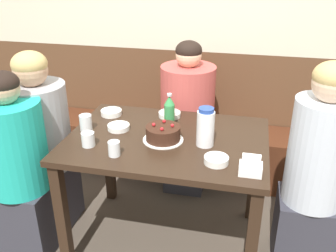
{
  "coord_description": "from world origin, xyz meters",
  "views": [
    {
      "loc": [
        0.44,
        -1.88,
        1.72
      ],
      "look_at": [
        -0.01,
        0.05,
        0.8
      ],
      "focal_mm": 40.0,
      "sensor_mm": 36.0,
      "label": 1
    }
  ],
  "objects_px": {
    "glass_tumbler_short": "(86,123)",
    "person_pale_blue_shirt": "(42,143)",
    "bench_seat": "(190,151)",
    "napkin_holder": "(251,167)",
    "person_dark_striped": "(188,118)",
    "bowl_soup_white": "(170,114)",
    "bowl_rice_small": "(111,112)",
    "water_pitcher": "(206,127)",
    "soju_bottle": "(169,111)",
    "glass_shot_small": "(88,139)",
    "person_teal_shirt": "(315,176)",
    "bowl_sauce_shallow": "(216,160)",
    "bowl_side_dish": "(119,127)",
    "birthday_cake": "(163,134)",
    "glass_water_tall": "(114,149)",
    "person_grey_tee": "(19,170)"
  },
  "relations": [
    {
      "from": "glass_tumbler_short",
      "to": "person_pale_blue_shirt",
      "type": "xyz_separation_m",
      "value": [
        -0.34,
        0.03,
        -0.19
      ]
    },
    {
      "from": "bench_seat",
      "to": "napkin_holder",
      "type": "height_order",
      "value": "napkin_holder"
    },
    {
      "from": "person_dark_striped",
      "to": "bowl_soup_white",
      "type": "bearing_deg",
      "value": -8.82
    },
    {
      "from": "bowl_rice_small",
      "to": "water_pitcher",
      "type": "bearing_deg",
      "value": -23.26
    },
    {
      "from": "soju_bottle",
      "to": "glass_shot_small",
      "type": "xyz_separation_m",
      "value": [
        -0.38,
        -0.34,
        -0.06
      ]
    },
    {
      "from": "bench_seat",
      "to": "napkin_holder",
      "type": "distance_m",
      "value": 1.35
    },
    {
      "from": "glass_shot_small",
      "to": "napkin_holder",
      "type": "bearing_deg",
      "value": -6.29
    },
    {
      "from": "person_teal_shirt",
      "to": "glass_tumbler_short",
      "type": "bearing_deg",
      "value": 0.66
    },
    {
      "from": "bowl_sauce_shallow",
      "to": "person_pale_blue_shirt",
      "type": "height_order",
      "value": "person_pale_blue_shirt"
    },
    {
      "from": "napkin_holder",
      "to": "bowl_side_dish",
      "type": "distance_m",
      "value": 0.86
    },
    {
      "from": "soju_bottle",
      "to": "person_dark_striped",
      "type": "xyz_separation_m",
      "value": [
        0.02,
        0.52,
        -0.26
      ]
    },
    {
      "from": "birthday_cake",
      "to": "glass_tumbler_short",
      "type": "bearing_deg",
      "value": 176.62
    },
    {
      "from": "bowl_side_dish",
      "to": "glass_shot_small",
      "type": "xyz_separation_m",
      "value": [
        -0.09,
        -0.24,
        0.02
      ]
    },
    {
      "from": "bench_seat",
      "to": "person_teal_shirt",
      "type": "distance_m",
      "value": 1.23
    },
    {
      "from": "water_pitcher",
      "to": "bowl_sauce_shallow",
      "type": "relative_size",
      "value": 1.75
    },
    {
      "from": "glass_water_tall",
      "to": "bowl_soup_white",
      "type": "bearing_deg",
      "value": 73.38
    },
    {
      "from": "bowl_soup_white",
      "to": "person_pale_blue_shirt",
      "type": "height_order",
      "value": "person_pale_blue_shirt"
    },
    {
      "from": "bench_seat",
      "to": "glass_water_tall",
      "type": "height_order",
      "value": "glass_water_tall"
    },
    {
      "from": "napkin_holder",
      "to": "bowl_side_dish",
      "type": "height_order",
      "value": "napkin_holder"
    },
    {
      "from": "person_teal_shirt",
      "to": "person_pale_blue_shirt",
      "type": "distance_m",
      "value": 1.67
    },
    {
      "from": "glass_shot_small",
      "to": "person_grey_tee",
      "type": "distance_m",
      "value": 0.49
    },
    {
      "from": "glass_water_tall",
      "to": "person_dark_striped",
      "type": "height_order",
      "value": "person_dark_striped"
    },
    {
      "from": "birthday_cake",
      "to": "person_grey_tee",
      "type": "xyz_separation_m",
      "value": [
        -0.82,
        -0.21,
        -0.23
      ]
    },
    {
      "from": "bench_seat",
      "to": "birthday_cake",
      "type": "distance_m",
      "value": 1.04
    },
    {
      "from": "soju_bottle",
      "to": "person_grey_tee",
      "type": "height_order",
      "value": "person_grey_tee"
    },
    {
      "from": "bowl_sauce_shallow",
      "to": "glass_shot_small",
      "type": "xyz_separation_m",
      "value": [
        -0.71,
        0.03,
        0.02
      ]
    },
    {
      "from": "bowl_sauce_shallow",
      "to": "person_teal_shirt",
      "type": "bearing_deg",
      "value": 23.68
    },
    {
      "from": "glass_tumbler_short",
      "to": "glass_shot_small",
      "type": "height_order",
      "value": "glass_tumbler_short"
    },
    {
      "from": "soju_bottle",
      "to": "person_grey_tee",
      "type": "distance_m",
      "value": 0.95
    },
    {
      "from": "bowl_side_dish",
      "to": "person_grey_tee",
      "type": "bearing_deg",
      "value": -151.03
    },
    {
      "from": "glass_shot_small",
      "to": "person_grey_tee",
      "type": "relative_size",
      "value": 0.07
    },
    {
      "from": "person_grey_tee",
      "to": "soju_bottle",
      "type": "bearing_deg",
      "value": 25.94
    },
    {
      "from": "bench_seat",
      "to": "bowl_rice_small",
      "type": "xyz_separation_m",
      "value": [
        -0.43,
        -0.59,
        0.55
      ]
    },
    {
      "from": "bowl_soup_white",
      "to": "person_dark_striped",
      "type": "xyz_separation_m",
      "value": [
        0.06,
        0.37,
        -0.18
      ]
    },
    {
      "from": "napkin_holder",
      "to": "person_grey_tee",
      "type": "height_order",
      "value": "person_grey_tee"
    },
    {
      "from": "water_pitcher",
      "to": "person_grey_tee",
      "type": "xyz_separation_m",
      "value": [
        -1.06,
        -0.21,
        -0.29
      ]
    },
    {
      "from": "glass_tumbler_short",
      "to": "soju_bottle",
      "type": "bearing_deg",
      "value": 18.42
    },
    {
      "from": "birthday_cake",
      "to": "glass_water_tall",
      "type": "relative_size",
      "value": 2.89
    },
    {
      "from": "birthday_cake",
      "to": "person_grey_tee",
      "type": "distance_m",
      "value": 0.88
    },
    {
      "from": "bowl_side_dish",
      "to": "person_teal_shirt",
      "type": "distance_m",
      "value": 1.15
    },
    {
      "from": "soju_bottle",
      "to": "bowl_rice_small",
      "type": "bearing_deg",
      "value": 167.21
    },
    {
      "from": "bowl_rice_small",
      "to": "glass_tumbler_short",
      "type": "bearing_deg",
      "value": -104.21
    },
    {
      "from": "napkin_holder",
      "to": "bowl_sauce_shallow",
      "type": "distance_m",
      "value": 0.18
    },
    {
      "from": "napkin_holder",
      "to": "bowl_sauce_shallow",
      "type": "bearing_deg",
      "value": 158.68
    },
    {
      "from": "bowl_side_dish",
      "to": "water_pitcher",
      "type": "bearing_deg",
      "value": -8.8
    },
    {
      "from": "bowl_side_dish",
      "to": "person_grey_tee",
      "type": "relative_size",
      "value": 0.11
    },
    {
      "from": "napkin_holder",
      "to": "glass_tumbler_short",
      "type": "height_order",
      "value": "napkin_holder"
    },
    {
      "from": "bowl_rice_small",
      "to": "bowl_sauce_shallow",
      "type": "bearing_deg",
      "value": -32.24
    },
    {
      "from": "bowl_sauce_shallow",
      "to": "glass_shot_small",
      "type": "bearing_deg",
      "value": 177.56
    },
    {
      "from": "glass_water_tall",
      "to": "person_teal_shirt",
      "type": "xyz_separation_m",
      "value": [
        1.05,
        0.27,
        -0.19
      ]
    }
  ]
}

